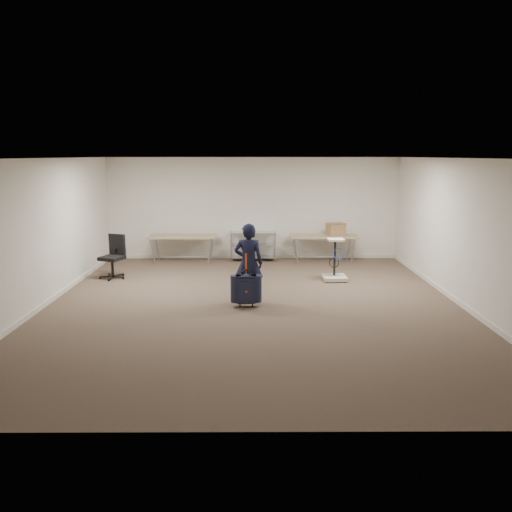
{
  "coord_description": "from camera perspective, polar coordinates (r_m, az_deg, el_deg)",
  "views": [
    {
      "loc": [
        0.01,
        -9.27,
        2.86
      ],
      "look_at": [
        0.06,
        0.3,
        0.92
      ],
      "focal_mm": 35.0,
      "sensor_mm": 36.0,
      "label": 1
    }
  ],
  "objects": [
    {
      "name": "equipment_cart",
      "position": [
        11.68,
        9.0,
        -1.53
      ],
      "size": [
        0.55,
        0.55,
        0.98
      ],
      "color": "beige",
      "rests_on": "ground"
    },
    {
      "name": "suitcase",
      "position": [
        9.52,
        -1.14,
        -3.77
      ],
      "size": [
        0.39,
        0.23,
        1.04
      ],
      "color": "black",
      "rests_on": "ground"
    },
    {
      "name": "office_chair",
      "position": [
        12.23,
        -15.98,
        -0.99
      ],
      "size": [
        0.62,
        0.63,
        1.02
      ],
      "color": "black",
      "rests_on": "ground"
    },
    {
      "name": "folding_table_right",
      "position": [
        13.53,
        7.75,
        2.1
      ],
      "size": [
        1.8,
        0.75,
        0.73
      ],
      "color": "#957D5B",
      "rests_on": "ground"
    },
    {
      "name": "wire_shelf",
      "position": [
        13.68,
        -0.33,
        1.3
      ],
      "size": [
        1.22,
        0.47,
        0.8
      ],
      "color": "#B7B9BE",
      "rests_on": "ground"
    },
    {
      "name": "room_shell",
      "position": [
        11.01,
        -0.33,
        -3.29
      ],
      "size": [
        8.0,
        9.0,
        9.0
      ],
      "color": "beige",
      "rests_on": "ground"
    },
    {
      "name": "person",
      "position": [
        9.76,
        -0.86,
        -0.8
      ],
      "size": [
        0.61,
        0.44,
        1.57
      ],
      "primitive_type": "imported",
      "rotation": [
        0.0,
        0.0,
        3.02
      ],
      "color": "black",
      "rests_on": "ground"
    },
    {
      "name": "ground",
      "position": [
        9.7,
        -0.33,
        -5.66
      ],
      "size": [
        9.0,
        9.0,
        0.0
      ],
      "primitive_type": "plane",
      "color": "#45362A",
      "rests_on": "ground"
    },
    {
      "name": "folding_table_left",
      "position": [
        13.53,
        -8.41,
        2.08
      ],
      "size": [
        1.8,
        0.75,
        0.73
      ],
      "color": "#957D5B",
      "rests_on": "ground"
    },
    {
      "name": "cardboard_box",
      "position": [
        13.58,
        9.1,
        3.03
      ],
      "size": [
        0.53,
        0.45,
        0.33
      ],
      "primitive_type": "cube",
      "rotation": [
        0.0,
        0.0,
        0.31
      ],
      "color": "olive",
      "rests_on": "folding_table_right"
    }
  ]
}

